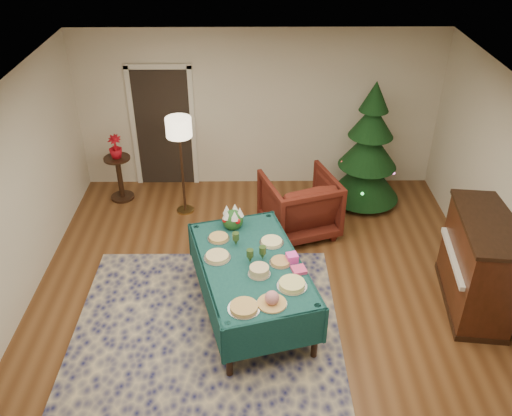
{
  "coord_description": "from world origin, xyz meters",
  "views": [
    {
      "loc": [
        -0.13,
        -4.96,
        4.77
      ],
      "look_at": [
        -0.07,
        1.01,
        1.0
      ],
      "focal_mm": 38.0,
      "sensor_mm": 36.0,
      "label": 1
    }
  ],
  "objects_px": {
    "buffet_table": "(251,272)",
    "christmas_tree": "(369,151)",
    "floor_lamp": "(179,133)",
    "potted_plant": "(116,152)",
    "piano": "(479,265)",
    "armchair": "(299,202)",
    "gift_box": "(292,258)",
    "side_table": "(120,179)"
  },
  "relations": [
    {
      "from": "armchair",
      "to": "christmas_tree",
      "type": "xyz_separation_m",
      "value": [
        1.15,
        0.87,
        0.42
      ]
    },
    {
      "from": "buffet_table",
      "to": "gift_box",
      "type": "relative_size",
      "value": 17.93
    },
    {
      "from": "gift_box",
      "to": "floor_lamp",
      "type": "relative_size",
      "value": 0.08
    },
    {
      "from": "gift_box",
      "to": "side_table",
      "type": "bearing_deg",
      "value": 133.64
    },
    {
      "from": "side_table",
      "to": "potted_plant",
      "type": "height_order",
      "value": "potted_plant"
    },
    {
      "from": "floor_lamp",
      "to": "piano",
      "type": "height_order",
      "value": "floor_lamp"
    },
    {
      "from": "gift_box",
      "to": "potted_plant",
      "type": "bearing_deg",
      "value": 133.64
    },
    {
      "from": "gift_box",
      "to": "side_table",
      "type": "relative_size",
      "value": 0.16
    },
    {
      "from": "christmas_tree",
      "to": "piano",
      "type": "bearing_deg",
      "value": -69.96
    },
    {
      "from": "buffet_table",
      "to": "potted_plant",
      "type": "height_order",
      "value": "potted_plant"
    },
    {
      "from": "potted_plant",
      "to": "buffet_table",
      "type": "bearing_deg",
      "value": -52.17
    },
    {
      "from": "gift_box",
      "to": "floor_lamp",
      "type": "height_order",
      "value": "floor_lamp"
    },
    {
      "from": "floor_lamp",
      "to": "side_table",
      "type": "bearing_deg",
      "value": 159.31
    },
    {
      "from": "buffet_table",
      "to": "christmas_tree",
      "type": "distance_m",
      "value": 3.28
    },
    {
      "from": "gift_box",
      "to": "piano",
      "type": "height_order",
      "value": "piano"
    },
    {
      "from": "christmas_tree",
      "to": "floor_lamp",
      "type": "bearing_deg",
      "value": -174.56
    },
    {
      "from": "gift_box",
      "to": "armchair",
      "type": "height_order",
      "value": "armchair"
    },
    {
      "from": "gift_box",
      "to": "potted_plant",
      "type": "distance_m",
      "value": 3.86
    },
    {
      "from": "side_table",
      "to": "potted_plant",
      "type": "bearing_deg",
      "value": 135.0
    },
    {
      "from": "side_table",
      "to": "piano",
      "type": "bearing_deg",
      "value": -28.15
    },
    {
      "from": "floor_lamp",
      "to": "piano",
      "type": "bearing_deg",
      "value": -30.11
    },
    {
      "from": "floor_lamp",
      "to": "potted_plant",
      "type": "xyz_separation_m",
      "value": [
        -1.11,
        0.42,
        -0.5
      ]
    },
    {
      "from": "christmas_tree",
      "to": "piano",
      "type": "xyz_separation_m",
      "value": [
        0.92,
        -2.53,
        -0.32
      ]
    },
    {
      "from": "christmas_tree",
      "to": "side_table",
      "type": "bearing_deg",
      "value": 178.07
    },
    {
      "from": "gift_box",
      "to": "christmas_tree",
      "type": "bearing_deg",
      "value": 62.26
    },
    {
      "from": "armchair",
      "to": "christmas_tree",
      "type": "relative_size",
      "value": 0.5
    },
    {
      "from": "floor_lamp",
      "to": "christmas_tree",
      "type": "distance_m",
      "value": 3.0
    },
    {
      "from": "armchair",
      "to": "side_table",
      "type": "distance_m",
      "value": 3.08
    },
    {
      "from": "gift_box",
      "to": "armchair",
      "type": "distance_m",
      "value": 1.84
    },
    {
      "from": "gift_box",
      "to": "floor_lamp",
      "type": "distance_m",
      "value": 2.89
    },
    {
      "from": "piano",
      "to": "christmas_tree",
      "type": "bearing_deg",
      "value": 110.04
    },
    {
      "from": "armchair",
      "to": "potted_plant",
      "type": "relative_size",
      "value": 2.69
    },
    {
      "from": "side_table",
      "to": "buffet_table",
      "type": "bearing_deg",
      "value": -52.17
    },
    {
      "from": "side_table",
      "to": "floor_lamp",
      "type": "bearing_deg",
      "value": -20.69
    },
    {
      "from": "side_table",
      "to": "piano",
      "type": "relative_size",
      "value": 0.5
    },
    {
      "from": "potted_plant",
      "to": "piano",
      "type": "distance_m",
      "value": 5.66
    },
    {
      "from": "armchair",
      "to": "side_table",
      "type": "height_order",
      "value": "armchair"
    },
    {
      "from": "buffet_table",
      "to": "piano",
      "type": "distance_m",
      "value": 2.81
    },
    {
      "from": "potted_plant",
      "to": "christmas_tree",
      "type": "distance_m",
      "value": 4.07
    },
    {
      "from": "buffet_table",
      "to": "piano",
      "type": "height_order",
      "value": "piano"
    },
    {
      "from": "floor_lamp",
      "to": "potted_plant",
      "type": "relative_size",
      "value": 4.21
    },
    {
      "from": "gift_box",
      "to": "armchair",
      "type": "bearing_deg",
      "value": 82.24
    }
  ]
}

